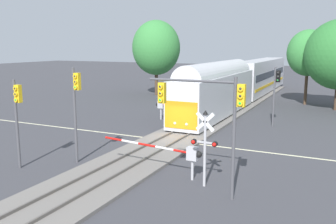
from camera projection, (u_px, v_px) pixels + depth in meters
ground_plane at (172, 141)px, 27.52m from camera, size 220.00×220.00×0.00m
road_centre_stripe at (172, 141)px, 27.52m from camera, size 44.00×0.20×0.01m
railway_track at (172, 140)px, 27.51m from camera, size 4.40×80.00×0.32m
commuter_train at (243, 80)px, 45.51m from camera, size 3.04×41.57×5.16m
crossing_gate_near at (180, 152)px, 19.60m from camera, size 6.05×0.40×1.80m
crossing_signal_mast at (205, 140)px, 18.24m from camera, size 1.36×0.44×3.92m
crossing_gate_far at (166, 106)px, 35.01m from camera, size 5.32×0.40×1.80m
traffic_signal_near_right at (209, 106)px, 16.83m from camera, size 4.69×0.38×5.68m
traffic_signal_near_left at (17, 109)px, 20.79m from camera, size 0.53×0.38×5.17m
traffic_signal_far_side at (276, 87)px, 31.81m from camera, size 0.53×0.38×5.21m
traffic_signal_median at (76, 100)px, 21.76m from camera, size 0.53×0.38×5.76m
pine_left_background at (156, 48)px, 51.68m from camera, size 6.73×6.73×10.52m
elm_centre_background at (308, 53)px, 43.39m from camera, size 4.89×4.89×8.88m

